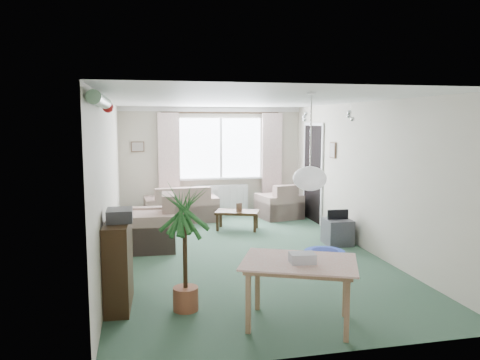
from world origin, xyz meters
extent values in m
plane|color=#2E4E3A|center=(0.00, 0.00, 0.00)|extent=(6.50, 6.50, 0.00)
cube|color=white|center=(0.20, 3.23, 1.50)|extent=(1.80, 0.03, 1.30)
cube|color=black|center=(0.20, 3.15, 2.27)|extent=(2.60, 0.03, 0.03)
cube|color=beige|center=(-0.95, 3.13, 1.27)|extent=(0.45, 0.08, 2.00)
cube|color=beige|center=(1.35, 3.13, 1.27)|extent=(0.45, 0.08, 2.00)
cube|color=white|center=(0.20, 3.19, 0.40)|extent=(1.20, 0.10, 0.55)
cube|color=black|center=(1.99, 2.20, 1.00)|extent=(0.03, 0.95, 2.00)
sphere|color=white|center=(0.20, -2.30, 1.48)|extent=(0.36, 0.36, 0.36)
cylinder|color=#196626|center=(-1.92, -2.30, 2.28)|extent=(1.60, 1.60, 0.12)
sphere|color=silver|center=(1.30, 0.90, 2.22)|extent=(0.20, 0.20, 0.20)
sphere|color=silver|center=(1.60, -0.30, 2.22)|extent=(0.20, 0.20, 0.20)
cube|color=brown|center=(-1.60, 3.23, 1.55)|extent=(0.28, 0.03, 0.22)
cube|color=brown|center=(1.98, 1.20, 1.55)|extent=(0.03, 0.24, 0.30)
cube|color=tan|center=(-0.74, 2.75, 0.37)|extent=(1.54, 0.88, 0.75)
cube|color=beige|center=(1.37, 2.62, 0.37)|extent=(0.98, 0.94, 0.75)
cube|color=#C1BB92|center=(-1.50, 0.74, 0.45)|extent=(1.01, 1.06, 0.90)
cube|color=black|center=(0.25, 1.71, 0.18)|extent=(0.92, 0.71, 0.37)
cube|color=#513929|center=(0.28, 1.66, 0.45)|extent=(0.12, 0.05, 0.16)
cube|color=black|center=(-1.84, -1.71, 0.49)|extent=(0.31, 0.81, 0.98)
cube|color=#323237|center=(-1.81, -1.70, 1.05)|extent=(0.28, 0.35, 0.14)
cylinder|color=#1D542D|center=(-1.11, -1.98, 0.70)|extent=(0.60, 0.60, 1.40)
cube|color=tan|center=(-0.01, -2.60, 0.33)|extent=(1.24, 1.06, 0.66)
cube|color=#B2B1BC|center=(0.00, -2.67, 0.72)|extent=(0.27, 0.20, 0.12)
cube|color=#414046|center=(1.70, 0.29, 0.22)|extent=(0.45, 0.49, 0.43)
cylinder|color=navy|center=(1.15, -0.50, 0.06)|extent=(0.64, 0.64, 0.12)
camera|label=1|loc=(-1.58, -6.98, 2.09)|focal=35.00mm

